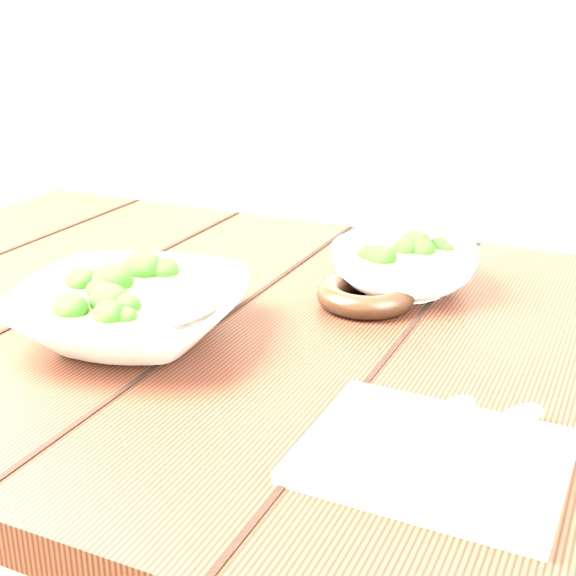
{
  "coord_description": "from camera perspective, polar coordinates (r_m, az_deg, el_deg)",
  "views": [
    {
      "loc": [
        0.4,
        -0.74,
        1.1
      ],
      "look_at": [
        0.06,
        -0.01,
        0.8
      ],
      "focal_mm": 50.0,
      "sensor_mm": 36.0,
      "label": 1
    }
  ],
  "objects": [
    {
      "name": "table",
      "position": [
        0.96,
        -3.03,
        -8.72
      ],
      "size": [
        1.2,
        0.8,
        0.75
      ],
      "color": "#34170E",
      "rests_on": "ground"
    },
    {
      "name": "napkin",
      "position": [
        0.65,
        10.26,
        -11.67
      ],
      "size": [
        0.2,
        0.17,
        0.01
      ],
      "primitive_type": "cube",
      "rotation": [
        0.0,
        0.0,
        -0.02
      ],
      "color": "beige",
      "rests_on": "table"
    },
    {
      "name": "soup_bowl_back",
      "position": [
        0.99,
        8.23,
        1.52
      ],
      "size": [
        0.23,
        0.23,
        0.06
      ],
      "color": "silver",
      "rests_on": "table"
    },
    {
      "name": "spoon_right",
      "position": [
        0.69,
        14.9,
        -9.57
      ],
      "size": [
        0.08,
        0.16,
        0.01
      ],
      "color": "#A0998D",
      "rests_on": "napkin"
    },
    {
      "name": "soup_bowl_front",
      "position": [
        0.86,
        -11.05,
        -1.49
      ],
      "size": [
        0.29,
        0.29,
        0.07
      ],
      "color": "silver",
      "rests_on": "table"
    },
    {
      "name": "trivet",
      "position": [
        0.94,
        5.56,
        -0.45
      ],
      "size": [
        0.13,
        0.13,
        0.03
      ],
      "primitive_type": "torus",
      "rotation": [
        0.0,
        0.0,
        -0.16
      ],
      "color": "black",
      "rests_on": "table"
    },
    {
      "name": "spoon_left",
      "position": [
        0.68,
        10.73,
        -9.36
      ],
      "size": [
        0.05,
        0.17,
        0.01
      ],
      "color": "#A0998D",
      "rests_on": "napkin"
    }
  ]
}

